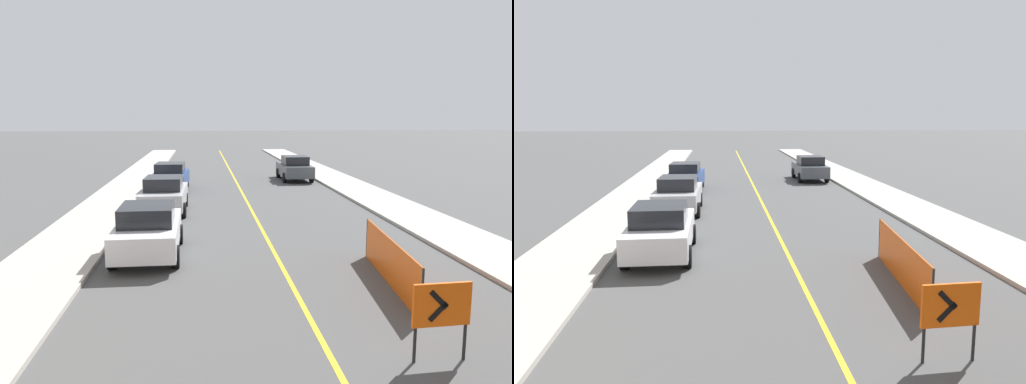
# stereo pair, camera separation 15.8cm
# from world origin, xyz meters

# --- Properties ---
(lane_stripe) EXTENTS (0.12, 70.75, 0.01)m
(lane_stripe) POSITION_xyz_m (0.00, 35.37, 0.00)
(lane_stripe) COLOR gold
(lane_stripe) RESTS_ON ground_plane
(sidewalk_left) EXTENTS (2.67, 70.75, 0.12)m
(sidewalk_left) POSITION_xyz_m (-6.53, 35.37, 0.06)
(sidewalk_left) COLOR #ADA89E
(sidewalk_left) RESTS_ON ground_plane
(sidewalk_right) EXTENTS (2.67, 70.75, 0.12)m
(sidewalk_right) POSITION_xyz_m (6.53, 35.37, 0.06)
(sidewalk_right) COLOR #ADA89E
(sidewalk_right) RESTS_ON ground_plane
(arrow_barricade_primary) EXTENTS (1.06, 0.12, 1.40)m
(arrow_barricade_primary) POSITION_xyz_m (1.82, 18.15, 0.97)
(arrow_barricade_primary) COLOR #EF560C
(arrow_barricade_primary) RESTS_ON ground_plane
(safety_mesh_fence) EXTENTS (0.53, 4.87, 1.15)m
(safety_mesh_fence) POSITION_xyz_m (2.46, 22.15, 0.58)
(safety_mesh_fence) COLOR #EF560C
(safety_mesh_fence) RESTS_ON ground_plane
(parked_car_curb_near) EXTENTS (1.93, 4.31, 1.59)m
(parked_car_curb_near) POSITION_xyz_m (-3.81, 25.34, 0.80)
(parked_car_curb_near) COLOR silver
(parked_car_curb_near) RESTS_ON ground_plane
(parked_car_curb_mid) EXTENTS (1.95, 4.35, 1.59)m
(parked_car_curb_mid) POSITION_xyz_m (-3.83, 32.23, 0.80)
(parked_car_curb_mid) COLOR #B7B7BC
(parked_car_curb_mid) RESTS_ON ground_plane
(parked_car_curb_far) EXTENTS (2.01, 4.38, 1.59)m
(parked_car_curb_far) POSITION_xyz_m (-3.93, 38.57, 0.80)
(parked_car_curb_far) COLOR navy
(parked_car_curb_far) RESTS_ON ground_plane
(parked_car_opposite_side) EXTENTS (1.93, 4.30, 1.59)m
(parked_car_opposite_side) POSITION_xyz_m (3.86, 42.47, 0.80)
(parked_car_opposite_side) COLOR #474C51
(parked_car_opposite_side) RESTS_ON ground_plane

